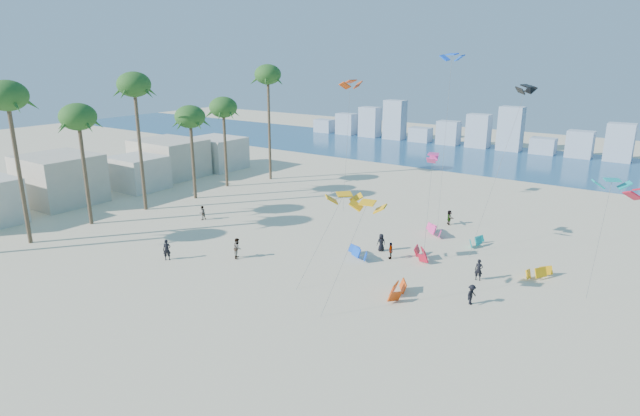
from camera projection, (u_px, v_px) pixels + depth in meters
The scene contains 10 objects.
ground at pixel (161, 311), 38.46m from camera, with size 220.00×220.00×0.00m, color beige.
ocean at pixel (484, 158), 95.02m from camera, with size 220.00×220.00×0.00m, color navy.
kitesurfer_near at pixel (167, 250), 47.74m from camera, with size 0.70×0.46×1.91m, color black.
kitesurfer_mid at pixel (238, 248), 48.20m from camera, with size 0.92×0.72×1.90m, color gray.
kitesurfers_far at pixel (391, 241), 50.37m from camera, with size 32.89×18.65×1.79m.
grounded_kites at pixel (432, 257), 47.42m from camera, with size 17.83×18.23×0.99m.
flying_kites at pixel (463, 143), 45.76m from camera, with size 37.43×29.24×18.53m.
palm_row at pixel (138, 104), 60.03m from camera, with size 7.40×44.80×16.64m.
beachfront_buildings at pixel (122, 170), 72.62m from camera, with size 11.50×43.00×6.00m.
distant_skyline at pixel (497, 133), 102.66m from camera, with size 85.00×3.00×8.40m.
Camera 1 is at (29.51, -21.79, 18.06)m, focal length 29.58 mm.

